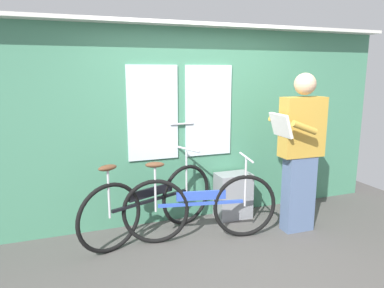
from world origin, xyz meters
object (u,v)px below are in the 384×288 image
(bicycle_leaning_behind, at_px, (200,207))
(trash_bin_by_wall, at_px, (233,195))
(passenger_reading_newspaper, at_px, (300,150))
(bicycle_near_door, at_px, (151,204))

(bicycle_leaning_behind, bearing_deg, trash_bin_by_wall, 46.57)
(bicycle_leaning_behind, distance_m, passenger_reading_newspaper, 1.30)
(bicycle_leaning_behind, relative_size, passenger_reading_newspaper, 0.93)
(bicycle_near_door, xyz_separation_m, trash_bin_by_wall, (1.11, 0.19, -0.10))
(bicycle_near_door, xyz_separation_m, passenger_reading_newspaper, (1.64, -0.41, 0.57))
(bicycle_leaning_behind, bearing_deg, passenger_reading_newspaper, 3.45)
(bicycle_near_door, height_order, trash_bin_by_wall, bicycle_near_door)
(passenger_reading_newspaper, relative_size, trash_bin_by_wall, 3.17)
(passenger_reading_newspaper, height_order, trash_bin_by_wall, passenger_reading_newspaper)
(passenger_reading_newspaper, bearing_deg, trash_bin_by_wall, -47.25)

